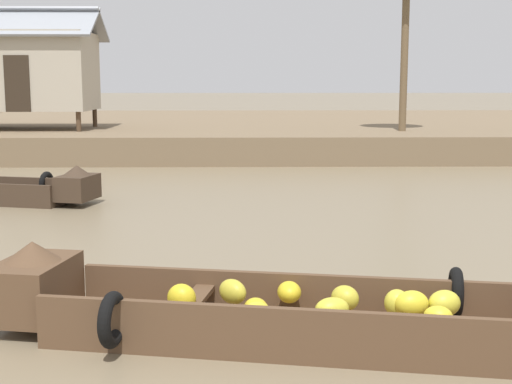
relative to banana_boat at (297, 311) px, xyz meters
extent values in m
plane|color=#7A6B51|center=(0.01, 5.72, -0.30)|extent=(300.00, 300.00, 0.00)
cube|color=#756047|center=(0.01, 24.15, 0.13)|extent=(160.00, 20.00, 0.86)
cube|color=brown|center=(-0.03, 0.00, -0.24)|extent=(4.82, 2.05, 0.12)
cube|color=brown|center=(0.07, 0.56, 0.02)|extent=(4.61, 0.94, 0.39)
cube|color=brown|center=(-0.13, -0.56, 0.02)|extent=(4.61, 0.94, 0.39)
cube|color=brown|center=(-2.65, 0.49, 0.10)|extent=(0.82, 1.13, 0.56)
cone|color=brown|center=(-2.65, 0.49, 0.48)|extent=(0.65, 0.65, 0.20)
cube|color=brown|center=(-1.01, 0.18, 0.04)|extent=(0.40, 1.11, 0.05)
torus|color=black|center=(1.64, 0.39, 0.06)|extent=(0.21, 0.53, 0.52)
torus|color=black|center=(-1.70, -0.39, 0.06)|extent=(0.21, 0.53, 0.52)
ellipsoid|color=yellow|center=(1.08, -0.06, 0.08)|extent=(0.37, 0.31, 0.26)
ellipsoid|color=yellow|center=(1.25, -0.37, 0.06)|extent=(0.32, 0.28, 0.20)
ellipsoid|color=yellow|center=(0.31, -0.18, 0.08)|extent=(0.37, 0.30, 0.22)
ellipsoid|color=gold|center=(0.47, 0.11, 0.09)|extent=(0.37, 0.37, 0.25)
ellipsoid|color=gold|center=(-0.62, 0.17, 0.14)|extent=(0.37, 0.37, 0.25)
ellipsoid|color=yellow|center=(-1.12, 0.10, 0.10)|extent=(0.35, 0.32, 0.28)
ellipsoid|color=yellow|center=(-0.06, 0.37, 0.07)|extent=(0.25, 0.31, 0.22)
ellipsoid|color=yellow|center=(0.96, 0.04, 0.06)|extent=(0.34, 0.34, 0.27)
ellipsoid|color=yellow|center=(-0.40, -0.22, 0.06)|extent=(0.36, 0.39, 0.20)
ellipsoid|color=yellow|center=(1.41, -0.01, 0.07)|extent=(0.39, 0.35, 0.26)
ellipsoid|color=yellow|center=(-0.40, -0.15, 0.08)|extent=(0.25, 0.30, 0.19)
ellipsoid|color=yellow|center=(1.07, -0.04, 0.06)|extent=(0.32, 0.34, 0.27)
cube|color=#3D2D21|center=(-3.86, 7.68, 0.07)|extent=(0.83, 1.03, 0.49)
cone|color=#3D2D21|center=(-3.86, 7.68, 0.42)|extent=(0.68, 0.68, 0.20)
torus|color=black|center=(-4.70, 8.53, 0.03)|extent=(0.24, 0.53, 0.52)
cylinder|color=#4C3826|center=(-5.88, 16.82, 0.89)|extent=(0.16, 0.16, 0.65)
cylinder|color=#4C3826|center=(-5.88, 19.40, 0.89)|extent=(0.16, 0.16, 0.65)
cube|color=#B2A893|center=(-7.75, 18.11, 2.52)|extent=(4.13, 2.98, 2.61)
cube|color=#2D2319|center=(-7.75, 16.60, 2.12)|extent=(0.80, 0.04, 1.80)
cube|color=#9399A0|center=(-7.75, 17.37, 4.12)|extent=(4.83, 1.97, 1.09)
cube|color=#9399A0|center=(-7.75, 18.86, 4.12)|extent=(4.83, 1.97, 1.09)
cylinder|color=brown|center=(4.75, 16.91, 3.28)|extent=(0.24, 0.24, 5.43)
camera|label=1|loc=(-0.52, -6.55, 2.17)|focal=49.95mm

